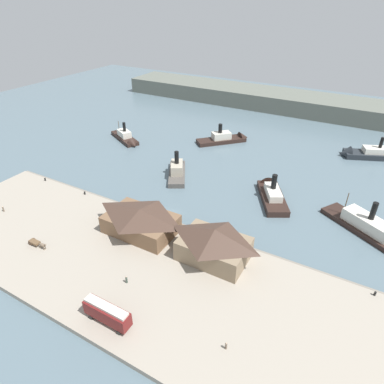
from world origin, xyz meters
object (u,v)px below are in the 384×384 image
ferry_shed_central_terminal (141,220)px  mooring_post_east (45,179)px  ferry_shed_east_terminal (214,244)px  street_tram (107,313)px  ferry_approaching_west (366,154)px  ferry_moored_west (127,138)px  pedestrian_at_waters_edge (126,280)px  mooring_post_center_east (85,193)px  ferry_mid_harbor (271,192)px  pedestrian_walking_west (226,346)px  ferry_moored_east (177,169)px  horse_cart (38,243)px  pedestrian_near_cart (3,209)px  ferry_outer_harbor (227,138)px  ferry_near_quay (378,234)px  mooring_post_west (375,294)px

ferry_shed_central_terminal → mooring_post_east: (-42.17, 5.88, -2.88)m
ferry_shed_east_terminal → street_tram: ferry_shed_east_terminal is taller
ferry_shed_east_terminal → ferry_approaching_west: 81.27m
ferry_moored_west → pedestrian_at_waters_edge: bearing=-51.1°
mooring_post_center_east → ferry_mid_harbor: ferry_mid_harbor is taller
ferry_shed_central_terminal → pedestrian_walking_west: (31.60, -18.86, -2.63)m
pedestrian_at_waters_edge → ferry_mid_harbor: 51.28m
ferry_shed_central_terminal → ferry_moored_east: size_ratio=0.96×
ferry_moored_east → ferry_approaching_west: bearing=39.7°
horse_cart → ferry_mid_harbor: size_ratio=0.29×
ferry_shed_east_terminal → ferry_approaching_west: size_ratio=0.65×
ferry_moored_west → pedestrian_walking_west: bearing=-41.5°
ferry_moored_west → pedestrian_near_cart: bearing=-86.0°
street_tram → pedestrian_walking_west: 21.54m
ferry_shed_east_terminal → ferry_moored_east: bearing=132.3°
ferry_outer_harbor → ferry_shed_central_terminal: bearing=-84.6°
ferry_shed_east_terminal → ferry_near_quay: size_ratio=0.60×
pedestrian_near_cart → mooring_post_west: 92.11m
mooring_post_west → ferry_approaching_west: (-7.80, 71.62, -0.28)m
ferry_near_quay → ferry_moored_east: size_ratio=1.39×
street_tram → pedestrian_at_waters_edge: size_ratio=5.39×
mooring_post_east → ferry_near_quay: (93.93, 21.30, -0.17)m
ferry_mid_harbor → ferry_approaching_west: (22.17, 43.83, -0.02)m
ferry_mid_harbor → street_tram: bearing=-101.3°
ferry_shed_central_terminal → ferry_moored_west: 62.54m
mooring_post_east → mooring_post_center_east: size_ratio=1.00×
ferry_near_quay → ferry_outer_harbor: bearing=146.1°
pedestrian_walking_west → mooring_post_west: bearing=49.9°
pedestrian_near_cart → ferry_mid_harbor: size_ratio=0.08×
ferry_shed_east_terminal → street_tram: bearing=-110.1°
horse_cart → mooring_post_west: 73.70m
ferry_approaching_west → ferry_moored_east: (-54.20, -44.99, 0.25)m
mooring_post_east → ferry_shed_central_terminal: bearing=-7.9°
ferry_shed_central_terminal → horse_cart: (-17.68, -16.63, -2.40)m
ferry_moored_east → ferry_mid_harbor: bearing=2.1°
ferry_shed_east_terminal → mooring_post_east: size_ratio=16.80×
ferry_shed_east_terminal → mooring_post_center_east: size_ratio=16.80×
pedestrian_walking_west → ferry_near_quay: (20.15, 46.04, -0.42)m
pedestrian_near_cart → pedestrian_at_waters_edge: (45.68, -3.94, 0.05)m
pedestrian_at_waters_edge → ferry_moored_west: 79.13m
ferry_approaching_west → mooring_post_east: bearing=-140.5°
street_tram → ferry_moored_west: size_ratio=0.49×
horse_cart → pedestrian_walking_west: horse_cart is taller
horse_cart → ferry_moored_west: 67.38m
pedestrian_walking_west → mooring_post_east: bearing=161.5°
pedestrian_near_cart → ferry_approaching_west: (82.66, 88.98, -0.57)m
pedestrian_walking_west → mooring_post_west: pedestrian_walking_west is taller
ferry_shed_east_terminal → ferry_shed_central_terminal: bearing=-179.3°
pedestrian_near_cart → ferry_near_quay: size_ratio=0.06×
street_tram → pedestrian_near_cart: street_tram is taller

